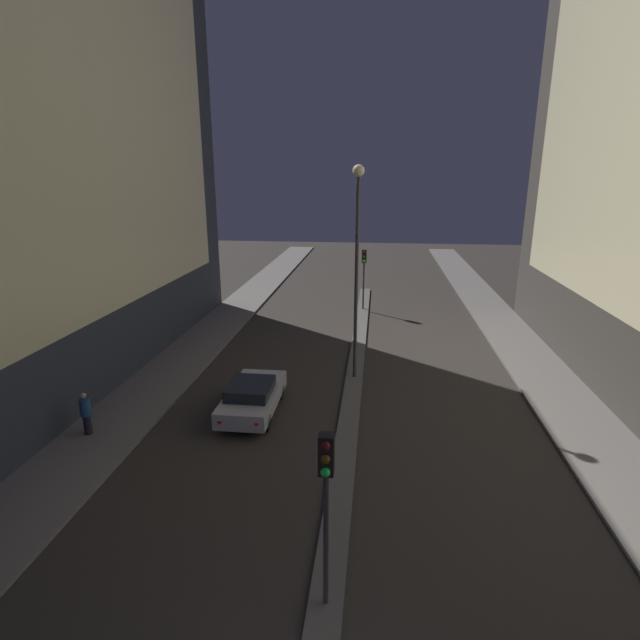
{
  "coord_description": "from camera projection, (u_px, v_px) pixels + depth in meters",
  "views": [
    {
      "loc": [
        0.9,
        -4.57,
        9.31
      ],
      "look_at": [
        -1.38,
        15.15,
        3.48
      ],
      "focal_mm": 28.0,
      "sensor_mm": 36.0,
      "label": 1
    }
  ],
  "objects": [
    {
      "name": "street_lamp",
      "position": [
        357.0,
        242.0,
        21.73
      ],
      "size": [
        0.51,
        0.51,
        9.56
      ],
      "color": "#383838",
      "rests_on": "median_strip"
    },
    {
      "name": "building_left",
      "position": [
        22.0,
        145.0,
        20.03
      ],
      "size": [
        6.01,
        30.23,
        20.82
      ],
      "color": "#2D333D",
      "rests_on": "ground"
    },
    {
      "name": "traffic_light_near",
      "position": [
        326.0,
        483.0,
        10.23
      ],
      "size": [
        0.32,
        0.42,
        4.18
      ],
      "color": "#383838",
      "rests_on": "median_strip"
    },
    {
      "name": "median_strip",
      "position": [
        356.0,
        368.0,
        24.76
      ],
      "size": [
        0.79,
        35.14,
        0.13
      ],
      "color": "#56544F",
      "rests_on": "ground"
    },
    {
      "name": "pedestrian_on_left_sidewalk",
      "position": [
        86.0,
        413.0,
        18.1
      ],
      "size": [
        0.37,
        0.37,
        1.62
      ],
      "color": "black",
      "rests_on": "sidewalk_left"
    },
    {
      "name": "car_left_lane",
      "position": [
        252.0,
        396.0,
        19.99
      ],
      "size": [
        1.94,
        4.46,
        1.42
      ],
      "color": "#B2B2B7",
      "rests_on": "ground"
    },
    {
      "name": "traffic_light_mid",
      "position": [
        364.0,
        266.0,
        34.43
      ],
      "size": [
        0.32,
        0.42,
        4.18
      ],
      "color": "#383838",
      "rests_on": "median_strip"
    }
  ]
}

